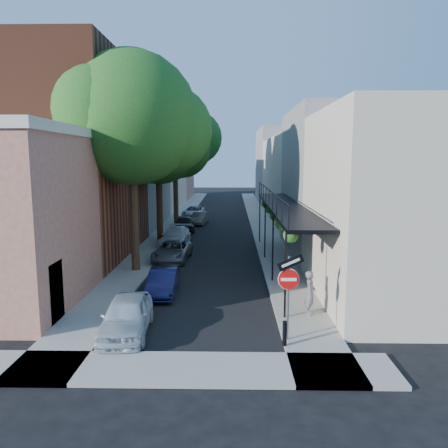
{
  "coord_description": "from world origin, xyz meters",
  "views": [
    {
      "loc": [
        1.32,
        -12.62,
        5.96
      ],
      "look_at": [
        0.94,
        8.58,
        2.8
      ],
      "focal_mm": 35.0,
      "sensor_mm": 36.0,
      "label": 1
    }
  ],
  "objects_px": {
    "oak_mid": "(164,143)",
    "parked_car_c": "(173,251)",
    "oak_near": "(141,121)",
    "parked_car_f": "(200,218)",
    "sign_post": "(289,283)",
    "parked_car_e": "(185,224)",
    "pedestrian": "(310,293)",
    "bollard": "(285,333)",
    "parked_car_b": "(163,282)",
    "parked_car_g": "(194,212)",
    "oak_far": "(180,133)",
    "parked_car_d": "(175,237)",
    "parked_car_a": "(126,316)"
  },
  "relations": [
    {
      "from": "oak_mid",
      "to": "parked_car_c",
      "type": "height_order",
      "value": "oak_mid"
    },
    {
      "from": "parked_car_d",
      "to": "parked_car_f",
      "type": "xyz_separation_m",
      "value": [
        0.95,
        10.03,
        -0.07
      ]
    },
    {
      "from": "oak_near",
      "to": "parked_car_d",
      "type": "relative_size",
      "value": 2.6
    },
    {
      "from": "oak_mid",
      "to": "oak_far",
      "type": "height_order",
      "value": "oak_far"
    },
    {
      "from": "sign_post",
      "to": "parked_car_e",
      "type": "xyz_separation_m",
      "value": [
        -5.76,
        22.23,
        -1.39
      ]
    },
    {
      "from": "parked_car_c",
      "to": "sign_post",
      "type": "bearing_deg",
      "value": -61.7
    },
    {
      "from": "parked_car_f",
      "to": "parked_car_g",
      "type": "bearing_deg",
      "value": 107.89
    },
    {
      "from": "oak_near",
      "to": "parked_car_f",
      "type": "bearing_deg",
      "value": 84.18
    },
    {
      "from": "parked_car_d",
      "to": "parked_car_f",
      "type": "bearing_deg",
      "value": 87.34
    },
    {
      "from": "oak_mid",
      "to": "oak_far",
      "type": "xyz_separation_m",
      "value": [
        0.06,
        9.04,
        1.2
      ]
    },
    {
      "from": "oak_near",
      "to": "pedestrian",
      "type": "relative_size",
      "value": 6.76
    },
    {
      "from": "parked_car_e",
      "to": "pedestrian",
      "type": "distance_m",
      "value": 21.06
    },
    {
      "from": "sign_post",
      "to": "parked_car_e",
      "type": "height_order",
      "value": "sign_post"
    },
    {
      "from": "bollard",
      "to": "oak_far",
      "type": "relative_size",
      "value": 0.07
    },
    {
      "from": "bollard",
      "to": "parked_car_b",
      "type": "xyz_separation_m",
      "value": [
        -4.72,
        5.58,
        0.04
      ]
    },
    {
      "from": "parked_car_a",
      "to": "parked_car_f",
      "type": "relative_size",
      "value": 1.12
    },
    {
      "from": "parked_car_d",
      "to": "parked_car_g",
      "type": "xyz_separation_m",
      "value": [
        0.0,
        14.77,
        -0.06
      ]
    },
    {
      "from": "sign_post",
      "to": "parked_car_e",
      "type": "bearing_deg",
      "value": 104.52
    },
    {
      "from": "parked_car_a",
      "to": "parked_car_d",
      "type": "height_order",
      "value": "parked_car_a"
    },
    {
      "from": "pedestrian",
      "to": "oak_far",
      "type": "bearing_deg",
      "value": 34.68
    },
    {
      "from": "bollard",
      "to": "parked_car_c",
      "type": "distance_m",
      "value": 13.09
    },
    {
      "from": "oak_far",
      "to": "parked_car_b",
      "type": "bearing_deg",
      "value": -85.59
    },
    {
      "from": "bollard",
      "to": "parked_car_c",
      "type": "xyz_separation_m",
      "value": [
        -5.17,
        12.02,
        0.06
      ]
    },
    {
      "from": "parked_car_b",
      "to": "oak_near",
      "type": "bearing_deg",
      "value": 109.73
    },
    {
      "from": "pedestrian",
      "to": "parked_car_e",
      "type": "bearing_deg",
      "value": 36.08
    },
    {
      "from": "parked_car_f",
      "to": "parked_car_e",
      "type": "bearing_deg",
      "value": -97.09
    },
    {
      "from": "bollard",
      "to": "parked_car_e",
      "type": "height_order",
      "value": "parked_car_e"
    },
    {
      "from": "bollard",
      "to": "parked_car_f",
      "type": "bearing_deg",
      "value": 99.9
    },
    {
      "from": "parked_car_g",
      "to": "oak_near",
      "type": "bearing_deg",
      "value": -86.63
    },
    {
      "from": "parked_car_a",
      "to": "parked_car_f",
      "type": "distance_m",
      "value": 25.55
    },
    {
      "from": "parked_car_b",
      "to": "pedestrian",
      "type": "relative_size",
      "value": 2.01
    },
    {
      "from": "parked_car_e",
      "to": "oak_near",
      "type": "bearing_deg",
      "value": -101.31
    },
    {
      "from": "parked_car_g",
      "to": "pedestrian",
      "type": "xyz_separation_m",
      "value": [
        6.89,
        -28.56,
        0.38
      ]
    },
    {
      "from": "bollard",
      "to": "parked_car_b",
      "type": "height_order",
      "value": "parked_car_b"
    },
    {
      "from": "parked_car_f",
      "to": "parked_car_c",
      "type": "bearing_deg",
      "value": -85.54
    },
    {
      "from": "parked_car_e",
      "to": "parked_car_f",
      "type": "xyz_separation_m",
      "value": [
        0.95,
        3.93,
        -0.08
      ]
    },
    {
      "from": "oak_near",
      "to": "oak_far",
      "type": "xyz_separation_m",
      "value": [
        0.01,
        17.01,
        0.38
      ]
    },
    {
      "from": "bollard",
      "to": "oak_far",
      "type": "bearing_deg",
      "value": 103.35
    },
    {
      "from": "sign_post",
      "to": "pedestrian",
      "type": "bearing_deg",
      "value": 64.23
    },
    {
      "from": "parked_car_b",
      "to": "parked_car_f",
      "type": "distance_m",
      "value": 21.06
    },
    {
      "from": "sign_post",
      "to": "oak_near",
      "type": "bearing_deg",
      "value": 125.09
    },
    {
      "from": "parked_car_a",
      "to": "oak_far",
      "type": "bearing_deg",
      "value": 88.63
    },
    {
      "from": "parked_car_c",
      "to": "parked_car_d",
      "type": "height_order",
      "value": "parked_car_d"
    },
    {
      "from": "sign_post",
      "to": "oak_mid",
      "type": "relative_size",
      "value": 0.29
    },
    {
      "from": "parked_car_b",
      "to": "parked_car_e",
      "type": "bearing_deg",
      "value": 91.2
    },
    {
      "from": "oak_far",
      "to": "parked_car_a",
      "type": "relative_size",
      "value": 3.09
    },
    {
      "from": "sign_post",
      "to": "parked_car_b",
      "type": "distance_m",
      "value": 7.21
    },
    {
      "from": "oak_far",
      "to": "parked_car_a",
      "type": "bearing_deg",
      "value": -87.59
    },
    {
      "from": "parked_car_d",
      "to": "bollard",
      "type": "bearing_deg",
      "value": -68.6
    },
    {
      "from": "parked_car_a",
      "to": "pedestrian",
      "type": "height_order",
      "value": "pedestrian"
    }
  ]
}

